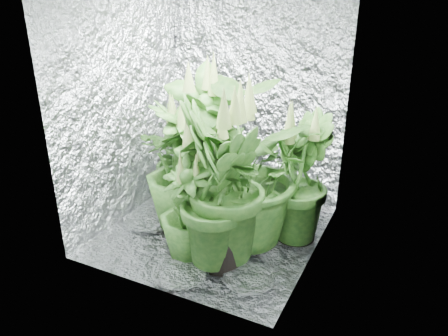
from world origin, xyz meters
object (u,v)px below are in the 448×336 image
plant_d (180,169)px  plant_h (188,212)px  plant_a (188,159)px  plant_c (299,180)px  plant_g (221,187)px  plant_b (206,145)px  plant_e (241,171)px  circulation_fan (308,197)px  plant_f (204,183)px

plant_d → plant_h: bearing=-52.0°
plant_a → plant_d: bearing=-68.8°
plant_c → plant_h: plant_c is taller
plant_a → plant_g: size_ratio=0.71×
plant_c → plant_b: bearing=177.8°
plant_a → plant_e: bearing=-30.3°
plant_a → circulation_fan: plant_a is taller
plant_c → plant_d: size_ratio=0.99×
plant_h → plant_b: bearing=106.5°
circulation_fan → plant_g: bearing=-125.7°
plant_b → plant_e: 0.53m
plant_c → circulation_fan: 0.52m
plant_e → plant_h: (-0.25, -0.33, -0.23)m
plant_g → circulation_fan: plant_g is taller
plant_e → plant_h: plant_e is taller
plant_a → circulation_fan: (1.01, 0.27, -0.27)m
plant_a → circulation_fan: bearing=14.7°
plant_c → plant_g: size_ratio=0.83×
plant_e → plant_f: plant_e is taller
plant_e → plant_g: 0.31m
plant_b → plant_h: 0.70m
plant_a → plant_g: plant_g is taller
plant_d → plant_g: (0.53, -0.35, 0.10)m
plant_d → plant_g: bearing=-33.2°
plant_c → plant_e: bearing=-144.1°
plant_b → plant_h: plant_b is taller
plant_b → plant_g: size_ratio=1.04×
plant_a → plant_f: (0.43, -0.49, 0.06)m
plant_f → plant_e: bearing=20.7°
plant_c → plant_f: size_ratio=1.01×
plant_c → plant_f: (-0.61, -0.35, -0.00)m
plant_c → plant_d: plant_d is taller
plant_g → circulation_fan: 1.13m
plant_e → plant_f: size_ratio=1.18×
plant_d → circulation_fan: size_ratio=2.87×
plant_g → plant_h: (-0.25, -0.02, -0.23)m
plant_f → plant_h: 0.27m
plant_h → circulation_fan: plant_h is taller
plant_b → plant_e: plant_b is taller
plant_f → plant_d: bearing=155.9°
plant_h → circulation_fan: size_ratio=2.17×
plant_b → circulation_fan: 0.98m
plant_e → plant_h: bearing=-127.5°
plant_e → plant_h: size_ratio=1.54×
plant_d → plant_h: plant_d is taller
plant_g → plant_d: bearing=146.8°
plant_a → plant_g: (0.67, -0.71, 0.18)m
plant_a → plant_h: size_ratio=1.11×
plant_b → circulation_fan: (0.77, 0.37, -0.47)m
plant_b → plant_d: (-0.10, -0.26, -0.13)m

